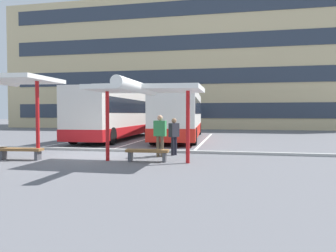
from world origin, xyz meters
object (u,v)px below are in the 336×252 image
Objects in this scene: waiting_passenger_1 at (174,134)px; waiting_shelter_1 at (145,90)px; coach_bus_0 at (117,115)px; bench_2 at (147,153)px; coach_bus_1 at (180,115)px; bench_1 at (20,151)px; waiting_passenger_0 at (160,133)px.

waiting_shelter_1 is at bearing -105.81° from waiting_passenger_1.
coach_bus_0 is 11.09m from bench_2.
waiting_shelter_1 is (0.50, -11.18, 0.95)m from coach_bus_1.
waiting_passenger_1 is (0.65, 1.94, 0.57)m from bench_2.
bench_1 is 4.94m from bench_2.
waiting_shelter_1 is at bearing -96.16° from waiting_passenger_0.
coach_bus_0 reaches higher than bench_1.
waiting_shelter_1 is 2.94m from waiting_passenger_1.
coach_bus_1 is 12.26m from bench_1.
coach_bus_1 is 7.07× the size of bench_1.
waiting_passenger_1 is (0.65, 2.30, -1.71)m from waiting_shelter_1.
coach_bus_1 is at bearing 68.82° from bench_1.
waiting_passenger_1 reaches higher than bench_2.
waiting_passenger_0 reaches higher than waiting_passenger_1.
waiting_shelter_1 reaches higher than waiting_passenger_0.
bench_2 is at bearing -63.59° from coach_bus_0.
waiting_shelter_1 reaches higher than bench_2.
bench_1 is 1.02× the size of waiting_passenger_0.
bench_1 is at bearing -173.62° from bench_2.
bench_2 is at bearing -87.33° from coach_bus_1.
coach_bus_1 is 7.69× the size of bench_2.
waiting_passenger_0 is (0.68, -9.50, -0.66)m from coach_bus_1.
waiting_passenger_1 is at bearing 74.19° from waiting_shelter_1.
waiting_passenger_0 is (5.08, -8.54, -0.71)m from coach_bus_0.
coach_bus_0 is 7.24× the size of bench_2.
waiting_passenger_0 is at bearing 20.11° from bench_1.
coach_bus_1 is 11.23m from waiting_shelter_1.
coach_bus_0 is 10.50m from bench_1.
waiting_shelter_1 is at bearing -90.00° from bench_2.
bench_2 is at bearing -108.55° from waiting_passenger_1.
bench_1 and bench_2 have the same top height.
coach_bus_1 is at bearing 92.58° from waiting_shelter_1.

